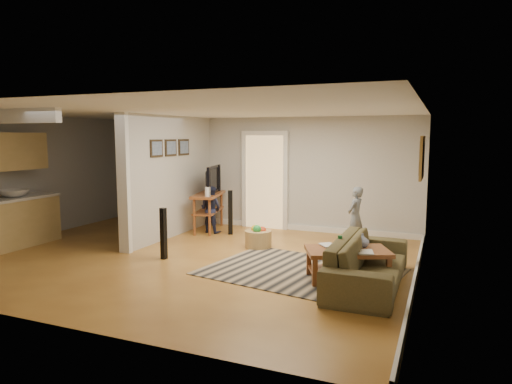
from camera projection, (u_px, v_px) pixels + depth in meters
ground at (187, 258)px, 7.86m from camera, size 7.50×7.50×0.00m
room_shell at (147, 170)px, 8.47m from camera, size 7.54×6.02×2.52m
area_rug at (300, 272)px, 7.04m from camera, size 3.14×2.52×0.01m
sofa at (368, 285)px, 6.43m from camera, size 0.89×2.27×0.66m
coffee_table at (348, 256)px, 6.61m from camera, size 1.35×1.11×0.70m
tv_console at (209, 197)px, 10.06m from camera, size 0.80×1.40×1.13m
speaker_left at (164, 234)px, 7.74m from camera, size 0.10×0.10×0.88m
speaker_right at (230, 212)px, 9.68m from camera, size 0.12×0.12×0.95m
toy_basket at (258, 238)px, 8.56m from camera, size 0.50×0.50×0.44m
child at (355, 246)px, 8.70m from camera, size 0.37×0.47×1.14m
toddler at (211, 232)px, 9.93m from camera, size 0.53×0.43×1.02m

